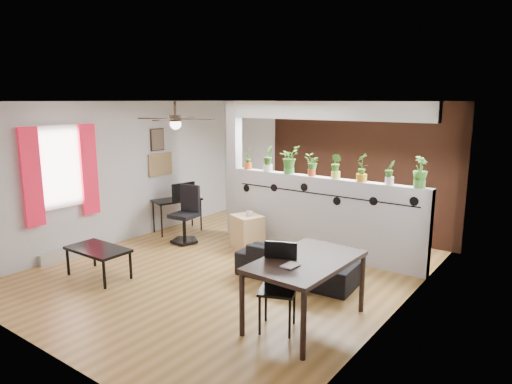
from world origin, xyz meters
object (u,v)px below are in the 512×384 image
object	(u,v)px
ceiling_fan	(175,120)
computer_desk	(177,202)
sofa	(297,263)
folding_chair	(279,278)
potted_plant_1	(268,158)
potted_plant_2	(289,159)
potted_plant_7	(420,171)
cup	(249,213)
potted_plant_6	(390,172)
potted_plant_4	(336,165)
dining_table	(306,266)
potted_plant_5	(362,166)
coffee_table	(98,251)
cube_shelf	(247,232)
office_chair	(186,218)
potted_plant_0	(248,157)
potted_plant_3	(312,164)

from	to	relation	value
ceiling_fan	computer_desk	distance (m)	2.58
ceiling_fan	sofa	bearing A→B (deg)	17.54
ceiling_fan	folding_chair	world-z (taller)	ceiling_fan
potted_plant_1	potted_plant_2	world-z (taller)	potted_plant_2
potted_plant_7	cup	size ratio (longest dim) A/B	4.14
potted_plant_6	cup	world-z (taller)	potted_plant_6
potted_plant_4	dining_table	world-z (taller)	potted_plant_4
ceiling_fan	potted_plant_5	distance (m)	2.99
cup	coffee_table	bearing A→B (deg)	-113.71
computer_desk	coffee_table	distance (m)	2.55
potted_plant_1	sofa	size ratio (longest dim) A/B	0.27
potted_plant_5	ceiling_fan	bearing A→B (deg)	-141.67
potted_plant_2	potted_plant_1	bearing A→B (deg)	180.00
computer_desk	dining_table	bearing A→B (deg)	-24.46
potted_plant_4	cube_shelf	distance (m)	1.98
dining_table	folding_chair	world-z (taller)	folding_chair
cube_shelf	office_chair	xyz separation A→B (m)	(-1.15, -0.36, 0.16)
potted_plant_0	sofa	bearing A→B (deg)	-33.69
potted_plant_1	computer_desk	world-z (taller)	potted_plant_1
ceiling_fan	potted_plant_0	xyz separation A→B (m)	(0.02, 1.80, -0.74)
potted_plant_4	potted_plant_5	world-z (taller)	potted_plant_5
potted_plant_6	dining_table	xyz separation A→B (m)	(-0.11, -2.31, -0.84)
dining_table	folding_chair	size ratio (longest dim) A/B	1.47
dining_table	coffee_table	xyz separation A→B (m)	(-3.23, -0.58, -0.31)
potted_plant_0	ceiling_fan	bearing A→B (deg)	-90.64
cube_shelf	potted_plant_2	bearing A→B (deg)	65.07
ceiling_fan	potted_plant_7	bearing A→B (deg)	29.51
potted_plant_4	office_chair	bearing A→B (deg)	-161.43
potted_plant_2	computer_desk	xyz separation A→B (m)	(-2.34, -0.48, -1.00)
potted_plant_6	coffee_table	bearing A→B (deg)	-139.14
potted_plant_6	folding_chair	bearing A→B (deg)	-97.20
cup	folding_chair	size ratio (longest dim) A/B	0.11
potted_plant_6	folding_chair	size ratio (longest dim) A/B	0.38
ceiling_fan	cup	bearing A→B (deg)	71.39
potted_plant_6	computer_desk	bearing A→B (deg)	-173.44
potted_plant_4	potted_plant_5	xyz separation A→B (m)	(0.45, 0.00, 0.02)
cup	computer_desk	distance (m)	1.85
potted_plant_0	potted_plant_6	size ratio (longest dim) A/B	1.09
computer_desk	potted_plant_2	bearing A→B (deg)	11.51
office_chair	potted_plant_0	bearing A→B (deg)	47.81
potted_plant_4	sofa	distance (m)	1.80
potted_plant_5	office_chair	bearing A→B (deg)	-164.03
office_chair	folding_chair	bearing A→B (deg)	-27.90
potted_plant_0	dining_table	size ratio (longest dim) A/B	0.28
potted_plant_3	sofa	xyz separation A→B (m)	(0.47, -1.22, -1.30)
potted_plant_0	potted_plant_7	xyz separation A→B (m)	(3.16, -0.00, 0.03)
potted_plant_0	folding_chair	xyz separation A→B (m)	(2.39, -2.55, -0.98)
potted_plant_0	computer_desk	world-z (taller)	potted_plant_0
potted_plant_0	cube_shelf	size ratio (longest dim) A/B	0.68
dining_table	folding_chair	distance (m)	0.34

